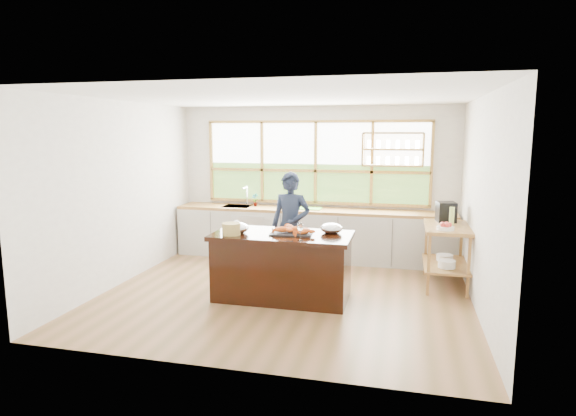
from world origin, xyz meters
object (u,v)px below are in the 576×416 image
(island, at_px, (282,266))
(espresso_machine, at_px, (446,212))
(cook, at_px, (291,227))
(wicker_basket, at_px, (231,229))

(island, relative_size, espresso_machine, 6.15)
(cook, xyz_separation_m, espresso_machine, (2.27, 0.60, 0.22))
(island, distance_m, espresso_machine, 2.68)
(wicker_basket, bearing_deg, cook, 62.22)
(espresso_machine, bearing_deg, wicker_basket, -158.79)
(espresso_machine, distance_m, wicker_basket, 3.27)
(island, distance_m, cook, 0.90)
(espresso_machine, relative_size, wicker_basket, 1.23)
(cook, xyz_separation_m, wicker_basket, (-0.55, -1.05, 0.15))
(island, height_order, espresso_machine, espresso_machine)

